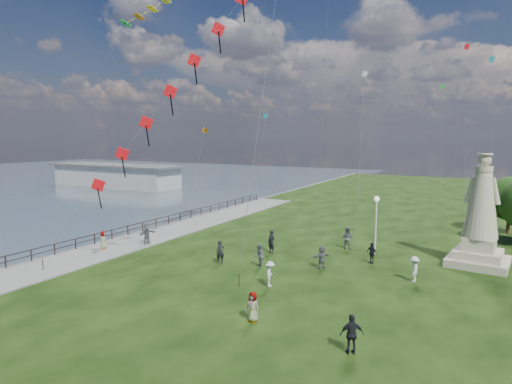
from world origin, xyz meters
The scene contains 18 objects.
waterfront centered at (-15.24, 8.99, -0.06)m, with size 200.00×200.00×1.51m.
pier_pavilion centered at (-52.00, 42.00, 1.84)m, with size 30.00×8.00×4.40m.
statue centered at (13.82, 15.67, 3.16)m, with size 4.51×4.51×8.38m.
lamppost centered at (6.33, 14.91, 3.48)m, with size 0.45×0.45×4.82m.
person_0 centered at (-3.41, 6.75, 0.88)m, with size 0.64×0.42×1.76m, color black.
person_1 centered at (-0.39, 7.36, 0.86)m, with size 0.83×0.51×1.72m, color #595960.
person_2 centered at (2.18, 4.08, 0.82)m, with size 1.06×0.55×1.65m, color silver.
person_3 centered at (9.26, -1.86, 0.91)m, with size 1.07×0.55×1.82m, color black.
person_4 centered at (3.78, -1.06, 0.80)m, with size 0.78×0.48×1.59m, color #595960.
person_5 centered at (-12.20, 8.23, 0.91)m, with size 1.70×0.73×1.83m, color #595960.
person_6 centered at (-1.29, 11.17, 0.96)m, with size 0.70×0.46×1.93m, color black.
person_7 centered at (3.78, 15.58, 0.95)m, with size 0.92×0.57×1.90m, color #595960.
person_8 centered at (10.18, 9.45, 0.87)m, with size 1.12×0.58×1.73m, color silver.
person_9 centered at (6.66, 12.38, 0.79)m, with size 0.93×0.48×1.59m, color black.
person_10 centered at (-14.29, 5.19, 0.77)m, with size 0.75×0.46×1.54m, color #595960.
person_11 centered at (3.77, 9.28, 0.84)m, with size 1.55×0.67×1.67m, color #595960.
red_kite_train centered at (-6.35, 4.63, 12.42)m, with size 11.83×9.35×19.94m.
small_kites centered at (2.63, 23.20, 14.35)m, with size 27.08×18.61×27.98m.
Camera 1 is at (14.17, -19.65, 9.62)m, focal length 30.00 mm.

